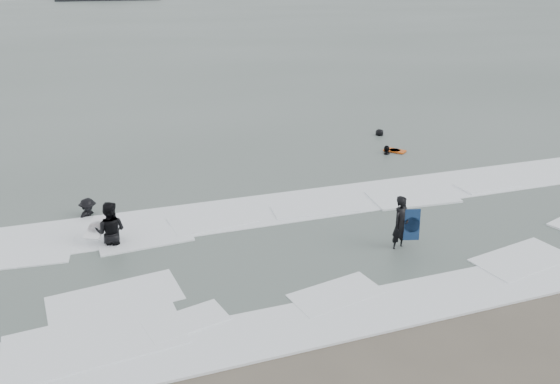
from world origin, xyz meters
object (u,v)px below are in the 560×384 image
object	(u,v)px
surfer_breaker	(89,218)
surfer_right_near	(386,155)
surfer_centre	(399,249)
surfer_wading	(112,245)
surfer_right_far	(379,136)

from	to	relation	value
surfer_breaker	surfer_right_near	xyz separation A→B (m)	(12.95, 2.87, 0.00)
surfer_centre	surfer_wading	world-z (taller)	surfer_wading
surfer_wading	surfer_right_far	bearing A→B (deg)	-130.84
surfer_centre	surfer_right_near	size ratio (longest dim) A/B	1.09
surfer_breaker	surfer_centre	bearing A→B (deg)	-76.12
surfer_right_near	surfer_right_far	world-z (taller)	surfer_right_near
surfer_wading	surfer_right_far	distance (m)	15.56
surfer_wading	surfer_breaker	size ratio (longest dim) A/B	1.27
surfer_wading	surfer_breaker	xyz separation A→B (m)	(-0.68, 2.32, 0.00)
surfer_centre	surfer_wading	size ratio (longest dim) A/B	0.89
surfer_right_near	surfer_right_far	bearing A→B (deg)	-154.34
surfer_centre	surfer_breaker	bearing A→B (deg)	128.73
surfer_wading	surfer_right_near	size ratio (longest dim) A/B	1.24
surfer_centre	surfer_breaker	size ratio (longest dim) A/B	1.13
surfer_right_near	surfer_right_far	size ratio (longest dim) A/B	1.05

